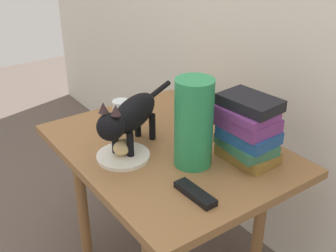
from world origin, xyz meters
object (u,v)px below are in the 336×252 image
Objects in this scene: side_table at (168,163)px; candle_jar at (122,112)px; cat at (130,116)px; plate at (123,156)px; bread_roll at (123,147)px; green_vase at (194,123)px; tv_remote at (195,193)px; book_stack at (248,130)px.

side_table is 10.20× the size of candle_jar.
cat reaches higher than candle_jar.
bread_roll reaches higher than plate.
green_vase is at bearing 1.35° from side_table.
cat is at bearing -146.86° from green_vase.
cat is (-0.05, -0.12, 0.20)m from side_table.
bread_roll is 0.19× the size of cat.
candle_jar reaches higher than tv_remote.
plate is 0.28m from green_vase.
candle_jar reaches higher than plate.
green_vase is 0.43m from candle_jar.
green_vase is at bearing 33.14° from cat.
green_vase is (0.19, 0.12, 0.02)m from cat.
book_stack is at bearing 53.65° from plate.
book_stack is 0.18m from green_vase.
bread_roll reaches higher than tv_remote.
book_stack is at bearing 20.94° from candle_jar.
cat is 0.39m from book_stack.
bread_roll is 0.26m from green_vase.
plate is at bearing -23.94° from bread_roll.
bread_roll is 0.42m from book_stack.
plate is 0.61× the size of green_vase.
bread_roll reaches higher than side_table.
candle_jar reaches higher than bread_roll.
cat reaches higher than bread_roll.
green_vase is (0.14, 0.00, 0.22)m from side_table.
cat is 0.36m from tv_remote.
plate is 0.29m from candle_jar.
tv_remote is (0.57, -0.08, -0.03)m from candle_jar.
book_stack is at bearing 35.89° from side_table.
bread_roll is at bearing -127.16° from book_stack.
book_stack is 0.30m from tv_remote.
book_stack is 1.48× the size of tv_remote.
plate is 0.43× the size of cat.
candle_jar is at bearing -175.47° from green_vase.
cat is 0.26m from candle_jar.
cat reaches higher than plate.
side_table is 2.93× the size of green_vase.
side_table is 0.20m from bread_roll.
candle_jar is (-0.50, -0.19, -0.07)m from book_stack.
candle_jar is 0.57m from tv_remote.
side_table is at bearing -144.11° from book_stack.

